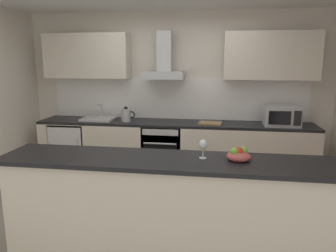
{
  "coord_description": "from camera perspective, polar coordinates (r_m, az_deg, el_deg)",
  "views": [
    {
      "loc": [
        0.65,
        -3.48,
        1.85
      ],
      "look_at": [
        0.07,
        0.38,
        1.05
      ],
      "focal_mm": 34.55,
      "sensor_mm": 36.0,
      "label": 1
    }
  ],
  "objects": [
    {
      "name": "counter_island",
      "position": [
        3.15,
        0.0,
        -14.04
      ],
      "size": [
        3.17,
        0.64,
        0.96
      ],
      "color": "beige",
      "rests_on": "ground"
    },
    {
      "name": "sink",
      "position": [
        5.31,
        -12.16,
        1.33
      ],
      "size": [
        0.5,
        0.4,
        0.26
      ],
      "color": "silver",
      "rests_on": "counter_back"
    },
    {
      "name": "counter_back",
      "position": [
        5.13,
        1.0,
        -4.24
      ],
      "size": [
        4.28,
        0.6,
        0.9
      ],
      "color": "beige",
      "rests_on": "ground"
    },
    {
      "name": "kettle",
      "position": [
        5.1,
        -7.4,
        1.97
      ],
      "size": [
        0.29,
        0.15,
        0.24
      ],
      "color": "#B7BABC",
      "rests_on": "counter_back"
    },
    {
      "name": "backsplash_tile",
      "position": [
        5.28,
        1.48,
        4.84
      ],
      "size": [
        4.13,
        0.02,
        0.66
      ],
      "primitive_type": "cube",
      "color": "white"
    },
    {
      "name": "ground",
      "position": [
        4.0,
        -1.85,
        -16.14
      ],
      "size": [
        5.86,
        4.48,
        0.02
      ],
      "primitive_type": "cube",
      "color": "gray"
    },
    {
      "name": "upper_cabinets",
      "position": [
        5.09,
        1.29,
        12.26
      ],
      "size": [
        4.22,
        0.32,
        0.7
      ],
      "color": "beige"
    },
    {
      "name": "chopping_board",
      "position": [
        4.94,
        7.47,
        0.53
      ],
      "size": [
        0.37,
        0.26,
        0.02
      ],
      "primitive_type": "cube",
      "rotation": [
        0.0,
        0.0,
        -0.13
      ],
      "color": "tan",
      "rests_on": "counter_back"
    },
    {
      "name": "microwave",
      "position": [
        5.0,
        19.42,
        1.72
      ],
      "size": [
        0.5,
        0.38,
        0.3
      ],
      "color": "#B7BABC",
      "rests_on": "counter_back"
    },
    {
      "name": "oven",
      "position": [
        5.13,
        -0.83,
        -4.14
      ],
      "size": [
        0.6,
        0.62,
        0.8
      ],
      "color": "slate",
      "rests_on": "ground"
    },
    {
      "name": "refrigerator",
      "position": [
        5.58,
        -16.42,
        -3.69
      ],
      "size": [
        0.58,
        0.6,
        0.85
      ],
      "color": "white",
      "rests_on": "ground"
    },
    {
      "name": "wall_back",
      "position": [
        5.34,
        1.58,
        5.68
      ],
      "size": [
        5.86,
        0.12,
        2.6
      ],
      "primitive_type": "cube",
      "color": "silver",
      "rests_on": "ground"
    },
    {
      "name": "range_hood",
      "position": [
        5.06,
        -0.63,
        10.88
      ],
      "size": [
        0.62,
        0.45,
        0.72
      ],
      "color": "#B7BABC"
    },
    {
      "name": "fruit_bowl",
      "position": [
        3.0,
        12.35,
        -5.07
      ],
      "size": [
        0.22,
        0.22,
        0.13
      ],
      "color": "#B24C47",
      "rests_on": "counter_island"
    },
    {
      "name": "wine_glass",
      "position": [
        2.97,
        6.2,
        -3.42
      ],
      "size": [
        0.08,
        0.08,
        0.18
      ],
      "color": "silver",
      "rests_on": "counter_island"
    }
  ]
}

